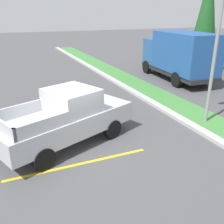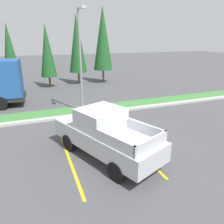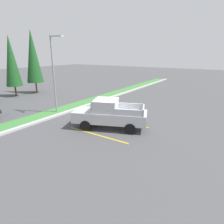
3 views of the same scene
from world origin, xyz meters
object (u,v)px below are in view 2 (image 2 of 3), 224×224
at_px(cypress_tree_right_inner, 47,51).
at_px(cypress_tree_rightmost, 77,44).
at_px(cypress_tree_far_right, 103,39).
at_px(pickup_truck_main, 105,134).
at_px(cypress_tree_center, 10,52).
at_px(street_light, 81,55).

relative_size(cypress_tree_right_inner, cypress_tree_rightmost, 0.86).
bearing_deg(cypress_tree_right_inner, cypress_tree_far_right, 3.81).
bearing_deg(pickup_truck_main, cypress_tree_rightmost, 81.25).
bearing_deg(cypress_tree_center, street_light, -62.67).
height_order(cypress_tree_center, cypress_tree_rightmost, cypress_tree_rightmost).
height_order(pickup_truck_main, street_light, street_light).
distance_m(street_light, cypress_tree_right_inner, 9.22).
height_order(cypress_tree_rightmost, cypress_tree_far_right, cypress_tree_far_right).
bearing_deg(cypress_tree_center, cypress_tree_far_right, 2.76).
height_order(cypress_tree_right_inner, cypress_tree_far_right, cypress_tree_far_right).
xyz_separation_m(cypress_tree_center, cypress_tree_rightmost, (6.62, 0.76, 0.62)).
xyz_separation_m(cypress_tree_right_inner, cypress_tree_rightmost, (3.22, 0.71, 0.62)).
distance_m(cypress_tree_rightmost, cypress_tree_far_right, 2.86).
relative_size(street_light, cypress_tree_right_inner, 1.07).
bearing_deg(cypress_tree_center, cypress_tree_right_inner, 0.88).
xyz_separation_m(street_light, cypress_tree_far_right, (4.73, 9.53, 0.93)).
bearing_deg(cypress_tree_far_right, cypress_tree_rightmost, 173.75).
distance_m(street_light, cypress_tree_rightmost, 10.03).
bearing_deg(pickup_truck_main, street_light, 85.16).
bearing_deg(pickup_truck_main, cypress_tree_center, 105.47).
xyz_separation_m(cypress_tree_right_inner, cypress_tree_far_right, (6.02, 0.40, 1.13)).
height_order(street_light, cypress_tree_far_right, cypress_tree_far_right).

